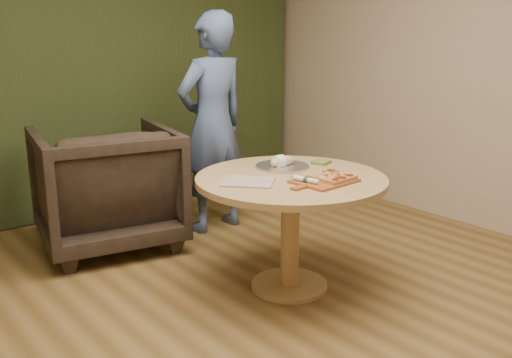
{
  "coord_description": "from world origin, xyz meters",
  "views": [
    {
      "loc": [
        -1.86,
        -1.99,
        1.65
      ],
      "look_at": [
        -0.06,
        0.25,
        0.88
      ],
      "focal_mm": 40.0,
      "sensor_mm": 36.0,
      "label": 1
    }
  ],
  "objects": [
    {
      "name": "pizza_paddle",
      "position": [
        0.5,
        0.32,
        0.76
      ],
      "size": [
        0.45,
        0.3,
        0.01
      ],
      "rotation": [
        0.0,
        0.0,
        0.06
      ],
      "color": "#9A5027",
      "rests_on": "pedestal_table"
    },
    {
      "name": "pedestal_table",
      "position": [
        0.45,
        0.54,
        0.61
      ],
      "size": [
        1.19,
        1.19,
        0.75
      ],
      "rotation": [
        0.0,
        0.0,
        -0.23
      ],
      "color": "tan",
      "rests_on": "ground"
    },
    {
      "name": "cutlery_roll",
      "position": [
        0.39,
        0.35,
        0.78
      ],
      "size": [
        0.07,
        0.2,
        0.03
      ],
      "rotation": [
        0.0,
        0.0,
        0.21
      ],
      "color": "white",
      "rests_on": "pizza_paddle"
    },
    {
      "name": "serving_tray",
      "position": [
        0.56,
        0.75,
        0.76
      ],
      "size": [
        0.36,
        0.36,
        0.02
      ],
      "color": "silver",
      "rests_on": "pedestal_table"
    },
    {
      "name": "person_standing",
      "position": [
        0.73,
        1.8,
        0.89
      ],
      "size": [
        0.67,
        0.46,
        1.78
      ],
      "primitive_type": "imported",
      "rotation": [
        0.0,
        0.0,
        3.2
      ],
      "color": "#475D8A",
      "rests_on": "ground"
    },
    {
      "name": "curtain",
      "position": [
        0.0,
        2.9,
        1.4
      ],
      "size": [
        4.8,
        0.14,
        2.78
      ],
      "primitive_type": "cube",
      "color": "#283518",
      "rests_on": "ground"
    },
    {
      "name": "newspaper",
      "position": [
        0.16,
        0.6,
        0.76
      ],
      "size": [
        0.39,
        0.39,
        0.01
      ],
      "primitive_type": "cube",
      "rotation": [
        0.0,
        0.0,
        -0.83
      ],
      "color": "beige",
      "rests_on": "pedestal_table"
    },
    {
      "name": "bread_roll",
      "position": [
        0.55,
        0.75,
        0.79
      ],
      "size": [
        0.19,
        0.09,
        0.09
      ],
      "color": "#E2BE89",
      "rests_on": "serving_tray"
    },
    {
      "name": "armchair",
      "position": [
        -0.13,
        1.99,
        0.52
      ],
      "size": [
        1.17,
        1.12,
        1.03
      ],
      "primitive_type": "imported",
      "rotation": [
        0.0,
        0.0,
        2.94
      ],
      "color": "black",
      "rests_on": "ground"
    },
    {
      "name": "green_packet",
      "position": [
        0.84,
        0.67,
        0.76
      ],
      "size": [
        0.14,
        0.13,
        0.02
      ],
      "primitive_type": "cube",
      "rotation": [
        0.0,
        0.0,
        0.29
      ],
      "color": "#4D5E2A",
      "rests_on": "pedestal_table"
    },
    {
      "name": "room_shell",
      "position": [
        0.0,
        0.0,
        1.4
      ],
      "size": [
        5.04,
        6.04,
        2.84
      ],
      "color": "olive",
      "rests_on": "ground"
    },
    {
      "name": "flatbread_pizza",
      "position": [
        0.57,
        0.3,
        0.78
      ],
      "size": [
        0.23,
        0.23,
        0.04
      ],
      "rotation": [
        0.0,
        0.0,
        0.06
      ],
      "color": "#BD8649",
      "rests_on": "pizza_paddle"
    }
  ]
}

